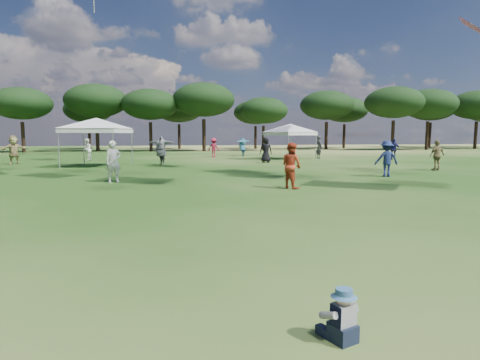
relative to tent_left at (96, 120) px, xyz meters
name	(u,v)px	position (x,y,z in m)	size (l,w,h in m)	color
tree_line	(194,104)	(7.29, 24.33, 2.79)	(108.78, 17.63, 7.77)	black
tent_left	(96,120)	(0.00, 0.00, 0.00)	(6.20, 6.20, 3.06)	gray
tent_right	(290,126)	(13.02, 5.01, -0.14)	(5.40, 5.40, 2.93)	gray
toddler	(342,317)	(5.21, -20.86, -2.43)	(0.36, 0.39, 0.48)	black
festival_crowd	(174,151)	(4.29, 0.17, -1.80)	(28.44, 22.32, 1.84)	#28272C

